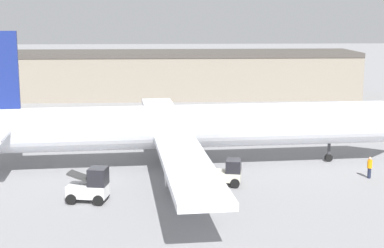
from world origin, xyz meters
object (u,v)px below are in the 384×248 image
Objects in this scene: baggage_tug at (227,173)px; belt_loader_truck at (91,186)px; ground_crew_worker at (370,167)px; airplane at (181,127)px.

belt_loader_truck reaches higher than baggage_tug.
belt_loader_truck reaches higher than ground_crew_worker.
baggage_tug is at bearing 30.66° from belt_loader_truck.
airplane is 13.77× the size of belt_loader_truck.
ground_crew_worker is 0.58× the size of belt_loader_truck.
belt_loader_truck is (-6.84, -9.54, -2.44)m from airplane.
airplane is 14.55× the size of baggage_tug.
baggage_tug is 11.02m from belt_loader_truck.
ground_crew_worker is (15.52, -4.52, -2.65)m from airplane.
ground_crew_worker is at bearing 17.16° from baggage_tug.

